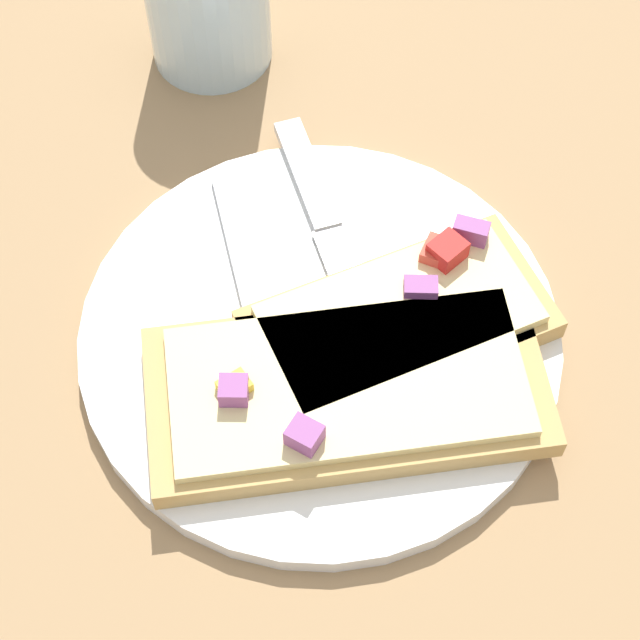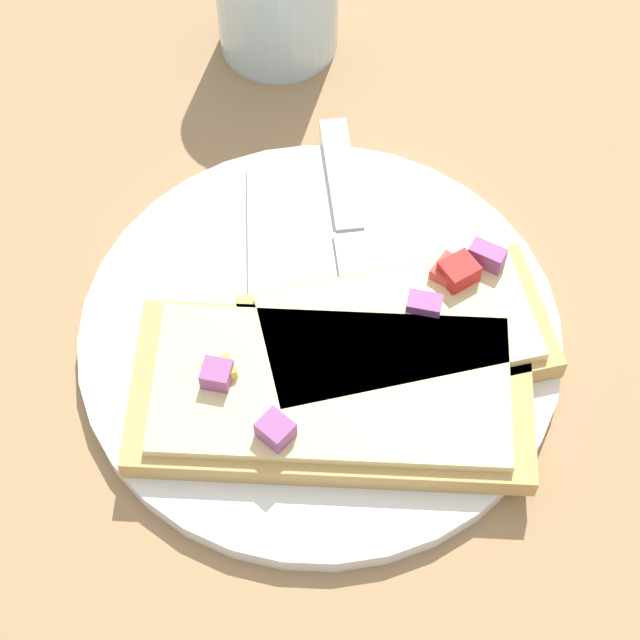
% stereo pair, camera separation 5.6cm
% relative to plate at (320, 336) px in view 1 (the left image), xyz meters
% --- Properties ---
extents(ground_plane, '(4.00, 4.00, 0.00)m').
position_rel_plate_xyz_m(ground_plane, '(0.00, 0.00, -0.01)').
color(ground_plane, '#9E7A51').
extents(plate, '(0.26, 0.26, 0.01)m').
position_rel_plate_xyz_m(plate, '(0.00, 0.00, 0.00)').
color(plate, white).
rests_on(plate, ground).
extents(fork, '(0.15, 0.15, 0.01)m').
position_rel_plate_xyz_m(fork, '(-0.02, 0.02, 0.01)').
color(fork, '#B7B7BC').
rests_on(fork, plate).
extents(knife, '(0.16, 0.17, 0.01)m').
position_rel_plate_xyz_m(knife, '(0.05, 0.02, 0.01)').
color(knife, '#B7B7BC').
rests_on(knife, plate).
extents(pizza_slice_main, '(0.20, 0.22, 0.03)m').
position_rel_plate_xyz_m(pizza_slice_main, '(-0.03, -0.03, 0.02)').
color(pizza_slice_main, tan).
rests_on(pizza_slice_main, plate).
extents(pizza_slice_corner, '(0.17, 0.16, 0.03)m').
position_rel_plate_xyz_m(pizza_slice_corner, '(0.02, -0.04, 0.02)').
color(pizza_slice_corner, tan).
rests_on(pizza_slice_corner, plate).
extents(crumb_scatter, '(0.17, 0.11, 0.01)m').
position_rel_plate_xyz_m(crumb_scatter, '(0.00, -0.00, 0.01)').
color(crumb_scatter, tan).
rests_on(crumb_scatter, plate).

